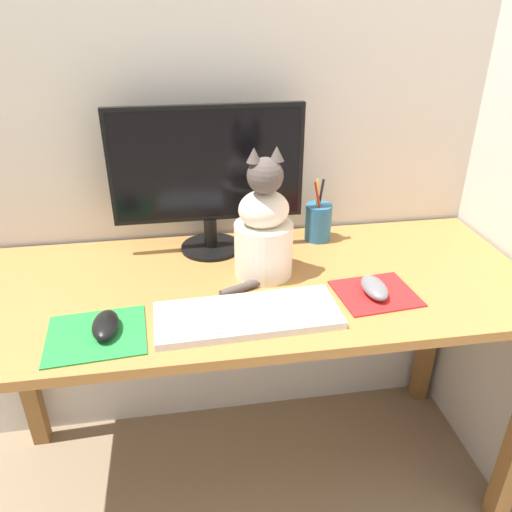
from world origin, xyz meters
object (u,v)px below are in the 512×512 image
keyboard (247,314)px  cat (264,230)px  pen_cup (318,222)px  computer_mouse_left (105,325)px  monitor (208,174)px  computer_mouse_right (374,288)px

keyboard → cat: size_ratio=1.24×
keyboard → pen_cup: bearing=52.9°
pen_cup → cat: bearing=-137.2°
computer_mouse_left → pen_cup: (0.57, 0.38, 0.04)m
computer_mouse_left → cat: bearing=28.1°
monitor → pen_cup: monitor is taller
monitor → cat: 0.23m
computer_mouse_right → pen_cup: (-0.05, 0.32, 0.04)m
monitor → keyboard: monitor is taller
keyboard → computer_mouse_left: computer_mouse_left is taller
keyboard → pen_cup: 0.46m
computer_mouse_right → pen_cup: bearing=99.4°
keyboard → cat: 0.24m
keyboard → computer_mouse_left: size_ratio=3.91×
keyboard → pen_cup: (0.26, 0.37, 0.04)m
computer_mouse_right → monitor: bearing=140.2°
monitor → computer_mouse_left: monitor is taller
computer_mouse_right → cat: bearing=149.7°
computer_mouse_right → cat: cat is taller
keyboard → computer_mouse_right: size_ratio=3.83×
cat → pen_cup: cat is taller
monitor → pen_cup: bearing=2.8°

